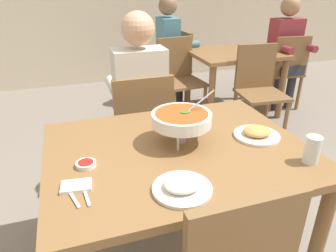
% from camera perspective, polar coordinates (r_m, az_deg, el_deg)
% --- Properties ---
extents(dining_table_main, '(1.27, 0.98, 0.73)m').
position_cam_1_polar(dining_table_main, '(1.60, 1.70, -7.04)').
color(dining_table_main, brown).
rests_on(dining_table_main, ground_plane).
extents(chair_diner_main, '(0.44, 0.44, 0.90)m').
position_cam_1_polar(chair_diner_main, '(2.31, -4.88, 0.24)').
color(chair_diner_main, brown).
rests_on(chair_diner_main, ground_plane).
extents(diner_main, '(0.40, 0.45, 1.31)m').
position_cam_1_polar(diner_main, '(2.25, -5.31, 6.01)').
color(diner_main, '#2D2D38').
rests_on(diner_main, ground_plane).
extents(curry_bowl, '(0.33, 0.30, 0.26)m').
position_cam_1_polar(curry_bowl, '(1.54, 2.49, 1.30)').
color(curry_bowl, silver).
rests_on(curry_bowl, dining_table_main).
extents(rice_plate, '(0.24, 0.24, 0.06)m').
position_cam_1_polar(rice_plate, '(1.25, 2.62, -10.99)').
color(rice_plate, white).
rests_on(rice_plate, dining_table_main).
extents(appetizer_plate, '(0.24, 0.24, 0.06)m').
position_cam_1_polar(appetizer_plate, '(1.70, 15.99, -1.30)').
color(appetizer_plate, white).
rests_on(appetizer_plate, dining_table_main).
extents(sauce_dish, '(0.09, 0.09, 0.02)m').
position_cam_1_polar(sauce_dish, '(1.44, -14.84, -6.75)').
color(sauce_dish, white).
rests_on(sauce_dish, dining_table_main).
extents(napkin_folded, '(0.13, 0.09, 0.02)m').
position_cam_1_polar(napkin_folded, '(1.32, -16.48, -10.54)').
color(napkin_folded, white).
rests_on(napkin_folded, dining_table_main).
extents(fork_utensil, '(0.06, 0.17, 0.01)m').
position_cam_1_polar(fork_utensil, '(1.28, -17.23, -12.08)').
color(fork_utensil, silver).
rests_on(fork_utensil, dining_table_main).
extents(spoon_utensil, '(0.03, 0.17, 0.01)m').
position_cam_1_polar(spoon_utensil, '(1.28, -14.96, -11.78)').
color(spoon_utensil, silver).
rests_on(spoon_utensil, dining_table_main).
extents(drink_glass, '(0.07, 0.07, 0.13)m').
position_cam_1_polar(drink_glass, '(1.54, 24.90, -4.19)').
color(drink_glass, silver).
rests_on(drink_glass, dining_table_main).
extents(dining_table_far, '(1.00, 0.80, 0.73)m').
position_cam_1_polar(dining_table_far, '(3.73, 12.11, 11.25)').
color(dining_table_far, brown).
rests_on(dining_table_far, ground_plane).
extents(chair_bg_left, '(0.47, 0.47, 0.90)m').
position_cam_1_polar(chair_bg_left, '(4.03, 1.42, 11.47)').
color(chair_bg_left, brown).
rests_on(chair_bg_left, ground_plane).
extents(chair_bg_middle, '(0.48, 0.48, 0.90)m').
position_cam_1_polar(chair_bg_middle, '(4.04, 20.59, 9.89)').
color(chair_bg_middle, brown).
rests_on(chair_bg_middle, ground_plane).
extents(chair_bg_right, '(0.48, 0.48, 0.90)m').
position_cam_1_polar(chair_bg_right, '(3.56, 1.98, 9.54)').
color(chair_bg_right, brown).
rests_on(chair_bg_right, ground_plane).
extents(chair_bg_corner, '(0.48, 0.48, 0.90)m').
position_cam_1_polar(chair_bg_corner, '(3.31, 16.25, 7.28)').
color(chair_bg_corner, brown).
rests_on(chair_bg_corner, ground_plane).
extents(patron_bg_left, '(0.45, 0.40, 1.31)m').
position_cam_1_polar(patron_bg_left, '(3.94, 0.52, 14.66)').
color(patron_bg_left, '#2D2D38').
rests_on(patron_bg_left, ground_plane).
extents(patron_bg_middle, '(0.40, 0.45, 1.31)m').
position_cam_1_polar(patron_bg_middle, '(4.04, 20.85, 13.33)').
color(patron_bg_middle, '#2D2D38').
rests_on(patron_bg_middle, ground_plane).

